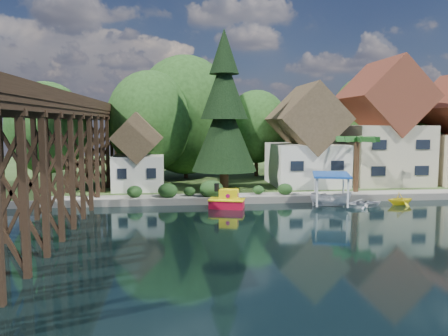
{
  "coord_description": "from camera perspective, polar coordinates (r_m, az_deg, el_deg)",
  "views": [
    {
      "loc": [
        -7.29,
        -30.54,
        7.35
      ],
      "look_at": [
        -3.18,
        6.0,
        3.49
      ],
      "focal_mm": 35.0,
      "sensor_mm": 36.0,
      "label": 1
    }
  ],
  "objects": [
    {
      "name": "bank",
      "position": [
        65.34,
        0.02,
        -0.24
      ],
      "size": [
        140.0,
        52.0,
        0.5
      ],
      "primitive_type": "cube",
      "color": "#2E481D",
      "rests_on": "ground"
    },
    {
      "name": "boat_white_a",
      "position": [
        40.25,
        17.93,
        -4.3
      ],
      "size": [
        3.91,
        3.16,
        0.72
      ],
      "primitive_type": "imported",
      "rotation": [
        0.0,
        0.0,
        1.79
      ],
      "color": "white",
      "rests_on": "ground"
    },
    {
      "name": "tugboat",
      "position": [
        37.5,
        0.42,
        -4.29
      ],
      "size": [
        3.34,
        2.41,
        2.18
      ],
      "color": "#B10B25",
      "rests_on": "ground"
    },
    {
      "name": "bg_trees",
      "position": [
        52.45,
        2.69,
        5.92
      ],
      "size": [
        49.9,
        13.3,
        10.57
      ],
      "color": "#382314",
      "rests_on": "bank"
    },
    {
      "name": "ground",
      "position": [
        32.25,
        6.88,
        -7.22
      ],
      "size": [
        140.0,
        140.0,
        0.0
      ],
      "primitive_type": "plane",
      "color": "black",
      "rests_on": "ground"
    },
    {
      "name": "shed",
      "position": [
        45.33,
        -11.1,
        1.43
      ],
      "size": [
        5.09,
        5.4,
        7.85
      ],
      "color": "white",
      "rests_on": "bank"
    },
    {
      "name": "palm_tree",
      "position": [
        44.32,
        17.01,
        3.42
      ],
      "size": [
        5.01,
        5.01,
        5.8
      ],
      "color": "#382314",
      "rests_on": "bank"
    },
    {
      "name": "trestle_bridge",
      "position": [
        36.81,
        -20.11,
        2.51
      ],
      "size": [
        4.12,
        44.18,
        9.3
      ],
      "color": "black",
      "rests_on": "ground"
    },
    {
      "name": "promenade",
      "position": [
        42.55,
        11.89,
        -3.36
      ],
      "size": [
        50.0,
        2.6,
        0.06
      ],
      "primitive_type": "cube",
      "color": "gray",
      "rests_on": "bank"
    },
    {
      "name": "boat_canopy",
      "position": [
        39.36,
        13.77,
        -3.12
      ],
      "size": [
        4.2,
        5.15,
        2.88
      ],
      "color": "silver",
      "rests_on": "ground"
    },
    {
      "name": "boat_yellow",
      "position": [
        42.02,
        22.04,
        -3.64
      ],
      "size": [
        2.59,
        2.29,
        1.27
      ],
      "primitive_type": "imported",
      "rotation": [
        0.0,
        0.0,
        1.66
      ],
      "color": "yellow",
      "rests_on": "ground"
    },
    {
      "name": "house_center",
      "position": [
        52.5,
        19.99,
        4.62
      ],
      "size": [
        8.65,
        9.18,
        13.89
      ],
      "color": "beige",
      "rests_on": "bank"
    },
    {
      "name": "house_left",
      "position": [
        48.73,
        10.66,
        3.29
      ],
      "size": [
        7.64,
        8.64,
        11.02
      ],
      "color": "white",
      "rests_on": "bank"
    },
    {
      "name": "shrubs",
      "position": [
        40.36,
        -2.52,
        -2.73
      ],
      "size": [
        15.76,
        2.47,
        1.7
      ],
      "color": "#143916",
      "rests_on": "bank"
    },
    {
      "name": "seawall",
      "position": [
        40.77,
        9.78,
        -4.04
      ],
      "size": [
        60.0,
        0.4,
        0.62
      ],
      "primitive_type": "cube",
      "color": "slate",
      "rests_on": "ground"
    },
    {
      "name": "conifer",
      "position": [
        43.94,
        0.02,
        7.14
      ],
      "size": [
        6.52,
        6.52,
        16.05
      ],
      "color": "#382314",
      "rests_on": "bank"
    }
  ]
}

